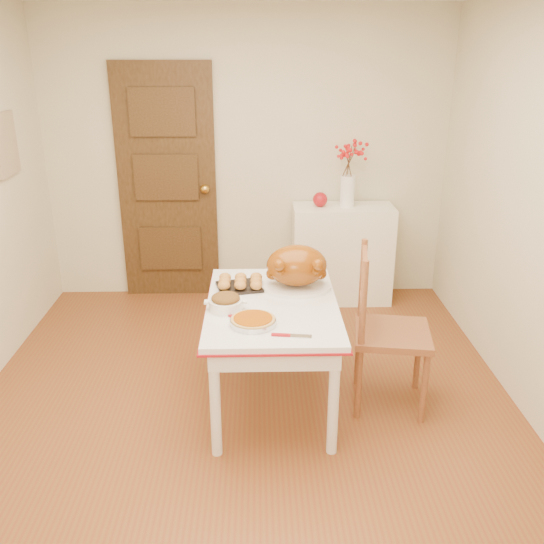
{
  "coord_description": "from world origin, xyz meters",
  "views": [
    {
      "loc": [
        0.09,
        -3.17,
        2.17
      ],
      "look_at": [
        0.17,
        0.17,
        0.89
      ],
      "focal_mm": 39.06,
      "sensor_mm": 36.0,
      "label": 1
    }
  ],
  "objects_px": {
    "kitchen_table": "(272,354)",
    "turkey_platter": "(297,268)",
    "sideboard": "(342,254)",
    "pumpkin_pie": "(253,320)",
    "chair_oak": "(393,330)"
  },
  "relations": [
    {
      "from": "sideboard",
      "to": "pumpkin_pie",
      "type": "distance_m",
      "value": 2.13
    },
    {
      "from": "sideboard",
      "to": "turkey_platter",
      "type": "height_order",
      "value": "turkey_platter"
    },
    {
      "from": "sideboard",
      "to": "kitchen_table",
      "type": "relative_size",
      "value": 0.73
    },
    {
      "from": "chair_oak",
      "to": "pumpkin_pie",
      "type": "distance_m",
      "value": 0.94
    },
    {
      "from": "sideboard",
      "to": "kitchen_table",
      "type": "xyz_separation_m",
      "value": [
        -0.66,
        -1.66,
        -0.08
      ]
    },
    {
      "from": "kitchen_table",
      "to": "pumpkin_pie",
      "type": "height_order",
      "value": "pumpkin_pie"
    },
    {
      "from": "sideboard",
      "to": "pumpkin_pie",
      "type": "bearing_deg",
      "value": -111.58
    },
    {
      "from": "chair_oak",
      "to": "turkey_platter",
      "type": "xyz_separation_m",
      "value": [
        -0.59,
        0.23,
        0.33
      ]
    },
    {
      "from": "kitchen_table",
      "to": "pumpkin_pie",
      "type": "distance_m",
      "value": 0.5
    },
    {
      "from": "kitchen_table",
      "to": "turkey_platter",
      "type": "distance_m",
      "value": 0.57
    },
    {
      "from": "sideboard",
      "to": "kitchen_table",
      "type": "distance_m",
      "value": 1.79
    },
    {
      "from": "kitchen_table",
      "to": "chair_oak",
      "type": "xyz_separation_m",
      "value": [
        0.75,
        -0.01,
        0.17
      ]
    },
    {
      "from": "pumpkin_pie",
      "to": "kitchen_table",
      "type": "bearing_deg",
      "value": 68.96
    },
    {
      "from": "kitchen_table",
      "to": "turkey_platter",
      "type": "bearing_deg",
      "value": 53.86
    },
    {
      "from": "turkey_platter",
      "to": "pumpkin_pie",
      "type": "relative_size",
      "value": 1.73
    }
  ]
}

